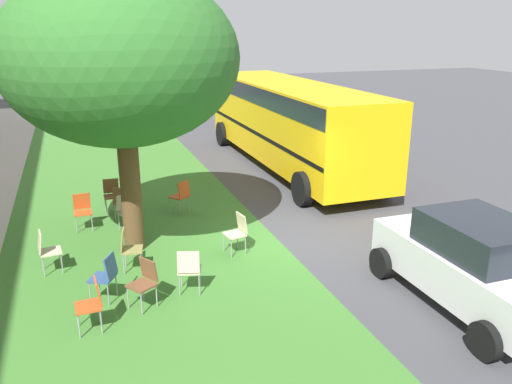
{
  "coord_description": "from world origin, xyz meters",
  "views": [
    {
      "loc": [
        -10.21,
        4.39,
        4.75
      ],
      "look_at": [
        0.11,
        0.73,
        1.22
      ],
      "focal_mm": 36.41,
      "sensor_mm": 36.0,
      "label": 1
    }
  ],
  "objects_px": {
    "chair_0": "(237,230)",
    "chair_3": "(112,193)",
    "chair_1": "(46,249)",
    "chair_9": "(127,209)",
    "chair_8": "(92,301)",
    "chair_10": "(144,280)",
    "chair_4": "(189,268)",
    "chair_11": "(123,200)",
    "chair_2": "(83,209)",
    "parked_car": "(472,262)",
    "chair_5": "(181,194)",
    "chair_6": "(128,246)",
    "school_bus": "(289,117)",
    "street_tree": "(121,59)",
    "chair_7": "(106,274)"
  },
  "relations": [
    {
      "from": "chair_0",
      "to": "chair_3",
      "type": "height_order",
      "value": "same"
    },
    {
      "from": "chair_1",
      "to": "chair_9",
      "type": "distance_m",
      "value": 2.53
    },
    {
      "from": "chair_8",
      "to": "chair_10",
      "type": "distance_m",
      "value": 1.01
    },
    {
      "from": "chair_4",
      "to": "chair_8",
      "type": "bearing_deg",
      "value": 111.08
    },
    {
      "from": "chair_10",
      "to": "chair_11",
      "type": "bearing_deg",
      "value": -1.01
    },
    {
      "from": "chair_2",
      "to": "parked_car",
      "type": "relative_size",
      "value": 0.24
    },
    {
      "from": "chair_4",
      "to": "chair_10",
      "type": "relative_size",
      "value": 1.0
    },
    {
      "from": "chair_5",
      "to": "chair_9",
      "type": "xyz_separation_m",
      "value": [
        -0.73,
        1.47,
        0.0
      ]
    },
    {
      "from": "chair_2",
      "to": "parked_car",
      "type": "distance_m",
      "value": 8.75
    },
    {
      "from": "chair_5",
      "to": "chair_8",
      "type": "height_order",
      "value": "same"
    },
    {
      "from": "chair_1",
      "to": "chair_6",
      "type": "xyz_separation_m",
      "value": [
        -0.44,
        -1.55,
        0.0
      ]
    },
    {
      "from": "chair_0",
      "to": "chair_3",
      "type": "distance_m",
      "value": 4.33
    },
    {
      "from": "chair_0",
      "to": "parked_car",
      "type": "bearing_deg",
      "value": -137.6
    },
    {
      "from": "chair_8",
      "to": "school_bus",
      "type": "distance_m",
      "value": 11.07
    },
    {
      "from": "chair_3",
      "to": "chair_5",
      "type": "height_order",
      "value": "same"
    },
    {
      "from": "street_tree",
      "to": "chair_2",
      "type": "distance_m",
      "value": 4.06
    },
    {
      "from": "chair_5",
      "to": "parked_car",
      "type": "relative_size",
      "value": 0.24
    },
    {
      "from": "chair_2",
      "to": "chair_3",
      "type": "distance_m",
      "value": 1.31
    },
    {
      "from": "chair_5",
      "to": "school_bus",
      "type": "distance_m",
      "value": 5.84
    },
    {
      "from": "chair_3",
      "to": "chair_9",
      "type": "xyz_separation_m",
      "value": [
        -1.47,
        -0.24,
        0.0
      ]
    },
    {
      "from": "chair_9",
      "to": "school_bus",
      "type": "bearing_deg",
      "value": -54.85
    },
    {
      "from": "chair_3",
      "to": "school_bus",
      "type": "relative_size",
      "value": 0.08
    },
    {
      "from": "chair_2",
      "to": "chair_8",
      "type": "bearing_deg",
      "value": 179.99
    },
    {
      "from": "street_tree",
      "to": "chair_6",
      "type": "relative_size",
      "value": 6.69
    },
    {
      "from": "chair_8",
      "to": "parked_car",
      "type": "height_order",
      "value": "parked_car"
    },
    {
      "from": "chair_11",
      "to": "school_bus",
      "type": "bearing_deg",
      "value": -59.92
    },
    {
      "from": "chair_5",
      "to": "chair_9",
      "type": "bearing_deg",
      "value": 116.24
    },
    {
      "from": "chair_2",
      "to": "street_tree",
      "type": "bearing_deg",
      "value": -147.57
    },
    {
      "from": "chair_7",
      "to": "chair_6",
      "type": "bearing_deg",
      "value": -25.1
    },
    {
      "from": "chair_0",
      "to": "chair_11",
      "type": "bearing_deg",
      "value": 36.46
    },
    {
      "from": "chair_1",
      "to": "parked_car",
      "type": "bearing_deg",
      "value": -118.55
    },
    {
      "from": "chair_7",
      "to": "school_bus",
      "type": "height_order",
      "value": "school_bus"
    },
    {
      "from": "chair_0",
      "to": "chair_4",
      "type": "bearing_deg",
      "value": 136.04
    },
    {
      "from": "chair_7",
      "to": "street_tree",
      "type": "bearing_deg",
      "value": -19.11
    },
    {
      "from": "chair_2",
      "to": "chair_6",
      "type": "distance_m",
      "value": 2.78
    },
    {
      "from": "chair_4",
      "to": "parked_car",
      "type": "height_order",
      "value": "parked_car"
    },
    {
      "from": "chair_1",
      "to": "chair_11",
      "type": "xyz_separation_m",
      "value": [
        2.54,
        -1.73,
        0.0
      ]
    },
    {
      "from": "chair_2",
      "to": "parked_car",
      "type": "xyz_separation_m",
      "value": [
        -6.06,
        -6.3,
        0.32
      ]
    },
    {
      "from": "chair_1",
      "to": "chair_4",
      "type": "relative_size",
      "value": 1.0
    },
    {
      "from": "chair_3",
      "to": "chair_8",
      "type": "bearing_deg",
      "value": 172.34
    },
    {
      "from": "chair_6",
      "to": "chair_4",
      "type": "bearing_deg",
      "value": -144.9
    },
    {
      "from": "chair_2",
      "to": "chair_7",
      "type": "relative_size",
      "value": 1.0
    },
    {
      "from": "chair_8",
      "to": "school_bus",
      "type": "relative_size",
      "value": 0.08
    },
    {
      "from": "chair_4",
      "to": "parked_car",
      "type": "distance_m",
      "value": 5.01
    },
    {
      "from": "chair_4",
      "to": "chair_2",
      "type": "bearing_deg",
      "value": 23.47
    },
    {
      "from": "chair_3",
      "to": "chair_8",
      "type": "distance_m",
      "value": 5.79
    },
    {
      "from": "chair_2",
      "to": "school_bus",
      "type": "xyz_separation_m",
      "value": [
        3.81,
        -7.0,
        1.24
      ]
    },
    {
      "from": "chair_7",
      "to": "chair_8",
      "type": "relative_size",
      "value": 1.0
    },
    {
      "from": "street_tree",
      "to": "chair_6",
      "type": "xyz_separation_m",
      "value": [
        -1.05,
        0.23,
        -3.59
      ]
    },
    {
      "from": "chair_4",
      "to": "chair_0",
      "type": "bearing_deg",
      "value": -43.96
    }
  ]
}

